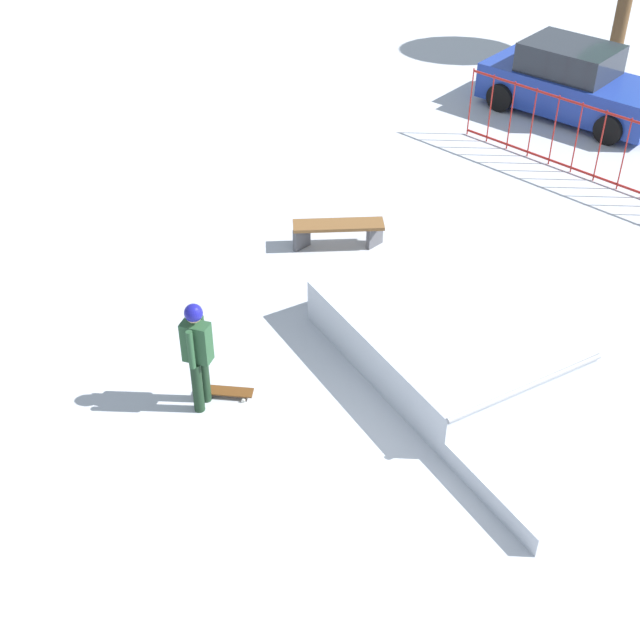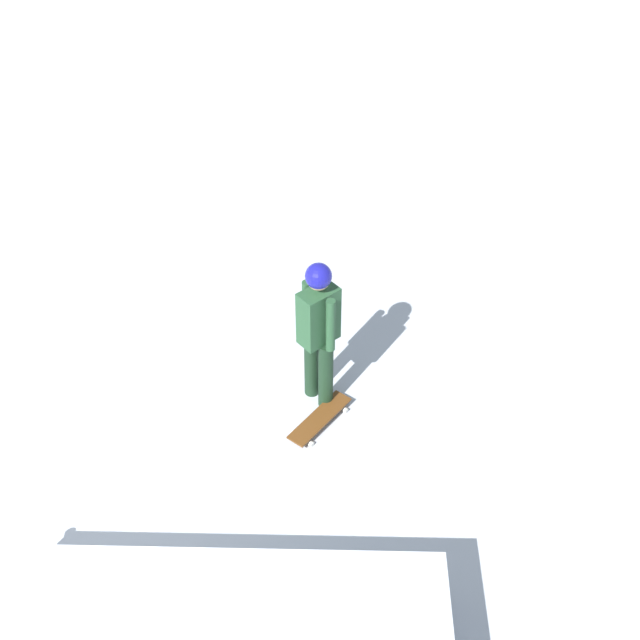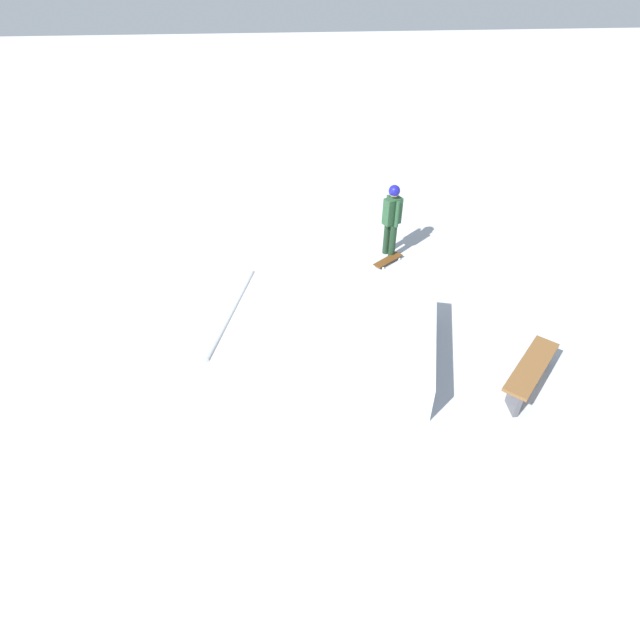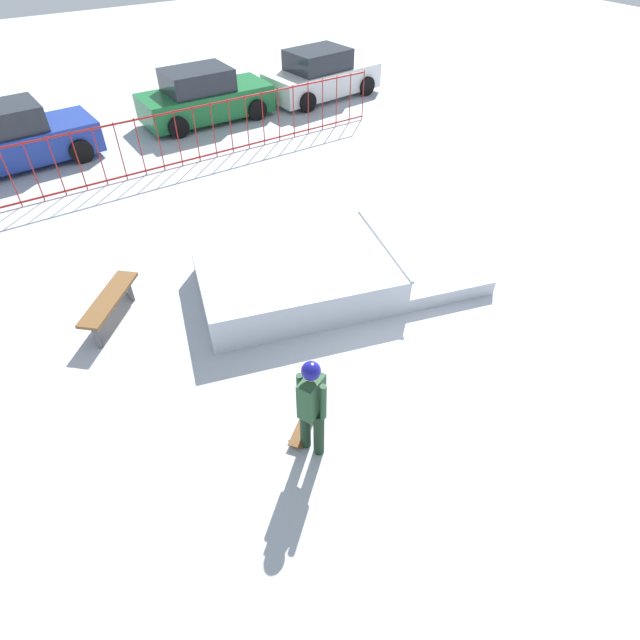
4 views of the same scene
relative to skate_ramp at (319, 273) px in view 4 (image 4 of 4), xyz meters
name	(u,v)px [view 4 (image 4 of 4)]	position (x,y,z in m)	size (l,w,h in m)	color
ground_plane	(358,293)	(0.52, -0.60, -0.32)	(60.00, 60.00, 0.00)	#B2B7C1
skate_ramp	(319,273)	(0.00, 0.00, 0.00)	(5.88, 3.88, 0.74)	silver
skater	(312,402)	(-2.10, -3.15, 0.69)	(0.44, 0.40, 1.73)	black
skateboard	(304,425)	(-2.03, -2.80, -0.24)	(0.75, 0.66, 0.09)	#593314
perimeter_fence	(205,132)	(0.52, 6.70, 0.45)	(10.97, 0.32, 1.50)	maroon
park_bench	(110,303)	(-3.69, 1.18, 0.04)	(1.36, 1.47, 0.48)	brown
parked_car_blue	(14,139)	(-4.00, 9.08, 0.41)	(4.22, 2.18, 1.60)	#1E3899
parked_car_green	(204,97)	(1.64, 9.44, 0.41)	(4.14, 2.00, 1.60)	#196B33
parked_car_white	(321,76)	(6.01, 9.37, 0.41)	(4.27, 2.29, 1.60)	white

